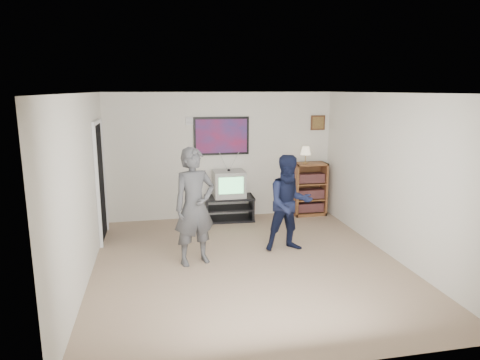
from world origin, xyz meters
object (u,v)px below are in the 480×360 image
object	(u,v)px
person_tall	(195,207)
bookshelf	(309,189)
crt_television	(229,184)
media_stand	(229,208)
person_short	(289,203)

from	to	relation	value
person_tall	bookshelf	bearing A→B (deg)	21.05
bookshelf	person_tall	distance (m)	3.30
crt_television	media_stand	bearing A→B (deg)	0.00
person_tall	media_stand	bearing A→B (deg)	48.78
crt_television	person_short	world-z (taller)	person_short
bookshelf	person_tall	xyz separation A→B (m)	(-2.55, -2.08, 0.33)
bookshelf	person_tall	world-z (taller)	person_tall
media_stand	bookshelf	bearing A→B (deg)	4.90
media_stand	person_short	bearing A→B (deg)	-66.52
crt_television	bookshelf	size ratio (longest dim) A/B	0.56
person_tall	person_short	world-z (taller)	person_tall
person_tall	person_short	xyz separation A→B (m)	(1.53, 0.24, -0.10)
media_stand	bookshelf	xyz separation A→B (m)	(1.69, 0.05, 0.30)
crt_television	person_tall	size ratio (longest dim) A/B	0.35
media_stand	bookshelf	distance (m)	1.71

